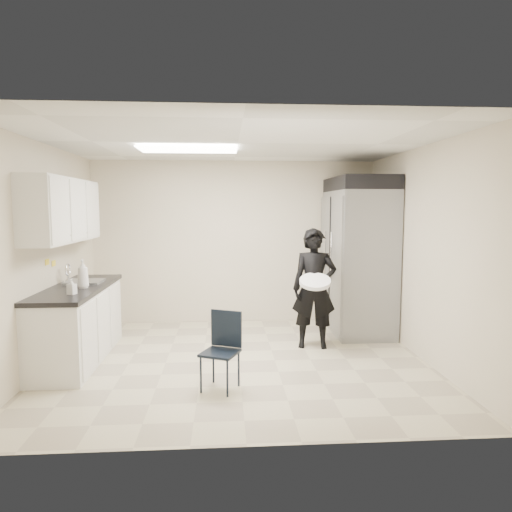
{
  "coord_description": "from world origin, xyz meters",
  "views": [
    {
      "loc": [
        -0.16,
        -5.37,
        1.85
      ],
      "look_at": [
        0.22,
        0.2,
        1.26
      ],
      "focal_mm": 32.0,
      "sensor_mm": 36.0,
      "label": 1
    }
  ],
  "objects": [
    {
      "name": "folding_chair",
      "position": [
        -0.22,
        -0.85,
        0.38
      ],
      "size": [
        0.45,
        0.45,
        0.77
      ],
      "primitive_type": "cube",
      "rotation": [
        0.0,
        0.0,
        -0.42
      ],
      "color": "black",
      "rests_on": "floor"
    },
    {
      "name": "soap_bottle_a",
      "position": [
        -1.83,
        0.07,
        1.08
      ],
      "size": [
        0.15,
        0.15,
        0.34
      ],
      "primitive_type": "imported",
      "rotation": [
        0.0,
        0.0,
        0.16
      ],
      "color": "silver",
      "rests_on": "countertop"
    },
    {
      "name": "right_wall",
      "position": [
        2.25,
        0.0,
        1.3
      ],
      "size": [
        0.0,
        4.0,
        4.0
      ],
      "primitive_type": "plane",
      "rotation": [
        1.57,
        0.0,
        -1.57
      ],
      "color": "beige",
      "rests_on": "floor"
    },
    {
      "name": "towel_dispenser",
      "position": [
        -2.14,
        1.35,
        1.62
      ],
      "size": [
        0.22,
        0.3,
        0.35
      ],
      "primitive_type": "cube",
      "color": "black",
      "rests_on": "left_wall"
    },
    {
      "name": "left_wall",
      "position": [
        -2.25,
        0.0,
        1.3
      ],
      "size": [
        0.0,
        4.0,
        4.0
      ],
      "primitive_type": "plane",
      "rotation": [
        1.57,
        0.0,
        1.57
      ],
      "color": "beige",
      "rests_on": "floor"
    },
    {
      "name": "countertop",
      "position": [
        -1.95,
        0.2,
        0.89
      ],
      "size": [
        0.64,
        1.95,
        0.05
      ],
      "primitive_type": "cube",
      "color": "black",
      "rests_on": "lower_counter"
    },
    {
      "name": "soap_bottle_b",
      "position": [
        -1.83,
        -0.32,
        1.0
      ],
      "size": [
        0.1,
        0.1,
        0.18
      ],
      "primitive_type": "imported",
      "rotation": [
        0.0,
        0.0,
        -0.34
      ],
      "color": "silver",
      "rests_on": "countertop"
    },
    {
      "name": "man_tuxedo",
      "position": [
        1.02,
        0.51,
        0.79
      ],
      "size": [
        0.63,
        0.47,
        1.59
      ],
      "primitive_type": "imported",
      "rotation": [
        0.0,
        0.0,
        -0.15
      ],
      "color": "black",
      "rests_on": "floor"
    },
    {
      "name": "bucket_lid",
      "position": [
        0.98,
        0.26,
        0.92
      ],
      "size": [
        0.45,
        0.45,
        0.05
      ],
      "primitive_type": "cylinder",
      "rotation": [
        0.0,
        0.0,
        -0.15
      ],
      "color": "silver",
      "rests_on": "man_tuxedo"
    },
    {
      "name": "faucet",
      "position": [
        -2.13,
        0.45,
        1.02
      ],
      "size": [
        0.02,
        0.02,
        0.24
      ],
      "primitive_type": "cylinder",
      "color": "silver",
      "rests_on": "countertop"
    },
    {
      "name": "back_wall",
      "position": [
        0.0,
        2.0,
        1.3
      ],
      "size": [
        4.5,
        0.0,
        4.5
      ],
      "primitive_type": "plane",
      "rotation": [
        1.57,
        0.0,
        0.0
      ],
      "color": "beige",
      "rests_on": "floor"
    },
    {
      "name": "notice_sticker_left",
      "position": [
        -2.24,
        0.1,
        1.22
      ],
      "size": [
        0.0,
        0.12,
        0.07
      ],
      "primitive_type": "cube",
      "color": "yellow",
      "rests_on": "left_wall"
    },
    {
      "name": "fridge_compressor",
      "position": [
        1.83,
        1.27,
        2.2
      ],
      "size": [
        0.8,
        1.35,
        0.2
      ],
      "primitive_type": "cube",
      "color": "black",
      "rests_on": "commercial_fridge"
    },
    {
      "name": "floor",
      "position": [
        0.0,
        0.0,
        0.0
      ],
      "size": [
        4.5,
        4.5,
        0.0
      ],
      "primitive_type": "plane",
      "color": "#C1B898",
      "rests_on": "ground"
    },
    {
      "name": "upper_cabinets",
      "position": [
        -2.08,
        0.2,
        1.83
      ],
      "size": [
        0.35,
        1.8,
        0.75
      ],
      "primitive_type": "cube",
      "color": "silver",
      "rests_on": "left_wall"
    },
    {
      "name": "ceiling",
      "position": [
        0.0,
        0.0,
        2.6
      ],
      "size": [
        4.5,
        4.5,
        0.0
      ],
      "primitive_type": "plane",
      "rotation": [
        3.14,
        0.0,
        0.0
      ],
      "color": "silver",
      "rests_on": "back_wall"
    },
    {
      "name": "ceiling_panel",
      "position": [
        -0.6,
        0.4,
        2.57
      ],
      "size": [
        1.2,
        0.6,
        0.02
      ],
      "primitive_type": "cube",
      "color": "white",
      "rests_on": "ceiling"
    },
    {
      "name": "notice_sticker_right",
      "position": [
        -2.24,
        0.3,
        1.18
      ],
      "size": [
        0.0,
        0.12,
        0.07
      ],
      "primitive_type": "cube",
      "color": "yellow",
      "rests_on": "left_wall"
    },
    {
      "name": "commercial_fridge",
      "position": [
        1.83,
        1.27,
        1.05
      ],
      "size": [
        0.8,
        1.35,
        2.1
      ],
      "primitive_type": "cube",
      "color": "gray",
      "rests_on": "floor"
    },
    {
      "name": "lower_counter",
      "position": [
        -1.95,
        0.2,
        0.43
      ],
      "size": [
        0.6,
        1.9,
        0.86
      ],
      "primitive_type": "cube",
      "color": "silver",
      "rests_on": "floor"
    },
    {
      "name": "sink",
      "position": [
        -1.93,
        0.45,
        0.87
      ],
      "size": [
        0.42,
        0.4,
        0.14
      ],
      "primitive_type": "cube",
      "color": "gray",
      "rests_on": "countertop"
    }
  ]
}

